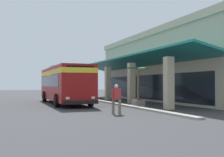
# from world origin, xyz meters

# --- Properties ---
(ground) EXTENTS (120.00, 120.00, 0.00)m
(ground) POSITION_xyz_m (0.00, 8.00, 0.00)
(ground) COLOR #38383A
(curb_strip) EXTENTS (28.78, 0.50, 0.12)m
(curb_strip) POSITION_xyz_m (-0.64, 3.98, 0.06)
(curb_strip) COLOR #9E998E
(curb_strip) RESTS_ON ground
(plaza_building) EXTENTS (24.28, 13.60, 7.02)m
(plaza_building) POSITION_xyz_m (-0.64, 13.60, 3.51)
(plaza_building) COLOR #B2A88E
(plaza_building) RESTS_ON ground
(transit_bus) EXTENTS (11.22, 2.88, 3.34)m
(transit_bus) POSITION_xyz_m (0.42, 0.13, 1.85)
(transit_bus) COLOR maroon
(transit_bus) RESTS_ON ground
(pedestrian) EXTENTS (0.43, 0.65, 1.68)m
(pedestrian) POSITION_xyz_m (10.02, 1.18, 0.95)
(pedestrian) COLOR #726651
(pedestrian) RESTS_ON ground
(potted_palm) EXTENTS (1.76, 1.88, 3.04)m
(potted_palm) POSITION_xyz_m (5.13, 4.94, 0.79)
(potted_palm) COLOR gray
(potted_palm) RESTS_ON ground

